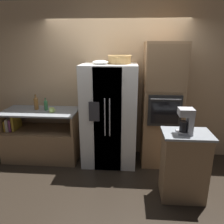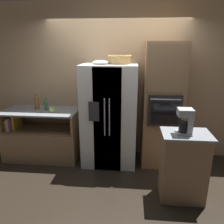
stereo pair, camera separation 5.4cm
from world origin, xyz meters
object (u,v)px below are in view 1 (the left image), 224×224
at_px(fruit_bowl, 101,62).
at_px(bottle_short, 36,103).
at_px(mug, 52,110).
at_px(wicker_basket, 120,59).
at_px(refrigerator, 109,115).
at_px(wall_oven, 162,106).
at_px(bottle_tall, 46,105).
at_px(coffee_maker, 187,120).

xyz_separation_m(fruit_bowl, bottle_short, (-1.21, 0.12, -0.74)).
bearing_deg(fruit_bowl, mug, -177.87).
relative_size(wicker_basket, mug, 3.39).
distance_m(refrigerator, fruit_bowl, 0.92).
bearing_deg(wall_oven, fruit_bowl, -175.73).
bearing_deg(bottle_tall, coffee_maker, -24.52).
distance_m(wicker_basket, coffee_maker, 1.53).
height_order(wicker_basket, coffee_maker, wicker_basket).
relative_size(refrigerator, bottle_short, 6.29).
height_order(refrigerator, wall_oven, wall_oven).
xyz_separation_m(bottle_short, mug, (0.34, -0.16, -0.08)).
height_order(bottle_tall, coffee_maker, coffee_maker).
distance_m(bottle_tall, mug, 0.20).
bearing_deg(fruit_bowl, refrigerator, 8.36).
height_order(wall_oven, wicker_basket, wall_oven).
bearing_deg(wall_oven, wicker_basket, 178.85).
bearing_deg(wall_oven, mug, -176.70).
bearing_deg(wicker_basket, coffee_maker, -48.30).
xyz_separation_m(wall_oven, coffee_maker, (0.17, -1.01, 0.09)).
bearing_deg(bottle_short, fruit_bowl, -5.83).
xyz_separation_m(mug, coffee_maker, (2.08, -0.90, 0.18)).
xyz_separation_m(fruit_bowl, mug, (-0.87, -0.03, -0.82)).
relative_size(refrigerator, mug, 15.02).
bearing_deg(bottle_tall, wicker_basket, 0.09).
relative_size(refrigerator, bottle_tall, 7.77).
distance_m(bottle_short, coffee_maker, 2.65).
bearing_deg(wall_oven, refrigerator, -176.37).
relative_size(refrigerator, wicker_basket, 4.43).
relative_size(fruit_bowl, bottle_tall, 1.19).
bearing_deg(wicker_basket, bottle_tall, -179.91).
distance_m(wall_oven, bottle_short, 2.26).
bearing_deg(mug, coffee_maker, -23.25).
bearing_deg(refrigerator, mug, -177.01).
bearing_deg(bottle_tall, wall_oven, -0.35).
bearing_deg(wicker_basket, fruit_bowl, -163.05).
xyz_separation_m(bottle_tall, coffee_maker, (2.23, -1.02, 0.12)).
xyz_separation_m(wicker_basket, fruit_bowl, (-0.30, -0.09, -0.05)).
height_order(bottle_tall, bottle_short, bottle_short).
relative_size(bottle_short, mug, 2.39).
bearing_deg(refrigerator, bottle_tall, 176.54).
relative_size(bottle_short, coffee_maker, 0.84).
relative_size(wall_oven, fruit_bowl, 7.83).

